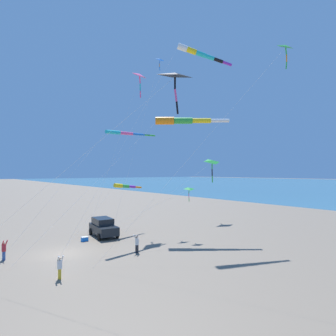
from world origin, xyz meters
The scene contains 16 objects.
ground_plane centered at (0.00, 0.00, 0.00)m, with size 600.00×600.00×0.00m, color #756654.
parked_car centered at (-5.27, -3.72, 0.95)m, with size 2.49×4.49×1.85m.
cooler_box centered at (-2.94, -2.86, 0.21)m, with size 0.62×0.42×0.42m.
person_child_green_jacket centered at (-4.83, 3.55, 0.83)m, with size 0.52×0.44×1.53m.
person_child_grey_jacket centered at (1.91, 5.40, 0.82)m, with size 0.34×0.44×1.50m.
person_bystander_far centered at (4.05, -1.03, 0.83)m, with size 0.43×0.51×1.52m.
kite_windsock_teal_far_right centered at (-12.33, 0.53, 12.20)m, with size 20.45×5.35×12.61m.
kite_delta_orange_high_right centered at (-14.72, -6.67, 21.62)m, with size 10.14×4.98×22.11m.
kite_delta_long_streamer_left centered at (-11.50, 2.55, 4.91)m, with size 8.95×6.65×5.14m.
kite_delta_yellow_midlevel centered at (-11.13, -5.96, 18.60)m, with size 8.73×2.90×19.09m.
kite_windsock_white_trailing centered at (-13.48, 1.83, 19.43)m, with size 18.36×3.55×20.39m.
kite_delta_green_low_center centered at (-21.34, -3.33, 8.06)m, with size 14.58×2.21×8.58m.
kite_delta_magenta_far_left centered at (-10.11, 13.53, 14.86)m, with size 10.41×9.03×15.21m.
kite_delta_small_distant centered at (-2.54, 11.20, 11.99)m, with size 11.27×11.39×12.30m.
kite_windsock_long_streamer_right centered at (-6.54, -1.48, 10.55)m, with size 15.36×2.04×10.80m.
kite_windsock_rainbow_low_near centered at (-7.86, -3.93, 5.09)m, with size 9.92×3.38×5.45m.
Camera 1 is at (7.33, 23.11, 6.59)m, focal length 29.71 mm.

